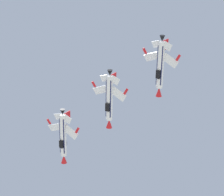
{
  "coord_description": "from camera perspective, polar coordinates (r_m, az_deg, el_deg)",
  "views": [
    {
      "loc": [
        -1.59,
        -3.09,
        1.9
      ],
      "look_at": [
        -15.26,
        37.47,
        106.12
      ],
      "focal_mm": 70.19,
      "sensor_mm": 36.0,
      "label": 1
    }
  ],
  "objects": [
    {
      "name": "fighter_jet_lead",
      "position": [
        117.25,
        -6.36,
        -4.98
      ],
      "size": [
        8.99,
        15.47,
        5.51
      ],
      "rotation": [
        0.0,
        0.56,
        0.34
      ],
      "color": "white"
    },
    {
      "name": "fighter_jet_left_wing",
      "position": [
        111.33,
        -0.33,
        -0.15
      ],
      "size": [
        9.08,
        15.47,
        5.44
      ],
      "rotation": [
        0.0,
        0.53,
        0.34
      ],
      "color": "white"
    },
    {
      "name": "fighter_jet_right_wing",
      "position": [
        109.62,
        6.34,
        4.14
      ],
      "size": [
        8.83,
        15.47,
        6.01
      ],
      "rotation": [
        0.0,
        0.62,
        0.34
      ],
      "color": "white"
    }
  ]
}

